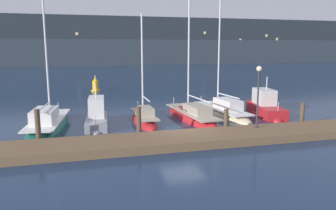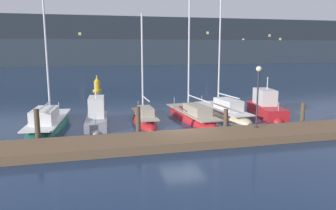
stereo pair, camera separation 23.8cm
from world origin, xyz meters
The scene contains 15 objects.
ground_plane centered at (0.00, 0.00, 0.00)m, with size 400.00×400.00×0.00m, color #192D4C.
dock centered at (0.00, -1.74, 0.23)m, with size 22.91×2.80×0.45m, color brown.
mooring_pile_0 centered at (-8.16, -0.09, 0.99)m, with size 0.28×0.28×1.98m, color #4C3D2D.
mooring_pile_1 centered at (-2.72, -0.09, 0.93)m, with size 0.28×0.28×1.87m, color #4C3D2D.
mooring_pile_2 centered at (2.72, -0.09, 0.73)m, with size 0.28×0.28×1.47m, color #4C3D2D.
mooring_pile_3 centered at (8.16, -0.09, 0.81)m, with size 0.28×0.28×1.62m, color #4C3D2D.
sailboat_berth_1 centered at (-8.02, 3.72, 0.15)m, with size 3.05×8.24×9.89m.
motorboat_berth_2 centered at (-4.93, 3.79, 0.30)m, with size 1.85×5.03×3.46m.
sailboat_berth_3 centered at (-1.68, 3.83, 0.13)m, with size 1.44×5.62×8.11m.
sailboat_berth_4 centered at (1.90, 4.00, 0.12)m, with size 2.52×8.35×11.14m.
sailboat_berth_5 centered at (4.75, 5.03, 0.16)m, with size 2.78×8.02×11.97m.
motorboat_berth_6 centered at (7.89, 3.90, 0.33)m, with size 2.62×5.42×3.63m.
channel_buoy centered at (-4.24, 21.59, 0.69)m, with size 1.06×1.06×1.86m.
dock_lamppost centered at (4.28, -1.04, 2.94)m, with size 0.32×0.32×3.68m.
hillside_backdrop centered at (2.45, 89.36, 6.64)m, with size 240.00×23.00×14.42m.
Camera 1 is at (-5.79, -18.23, 5.23)m, focal length 35.00 mm.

